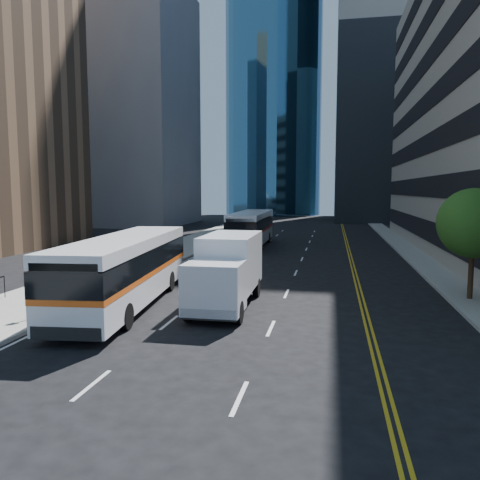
{
  "coord_description": "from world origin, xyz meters",
  "views": [
    {
      "loc": [
        2.68,
        -14.93,
        5.16
      ],
      "look_at": [
        -1.59,
        6.63,
        2.8
      ],
      "focal_mm": 35.0,
      "sensor_mm": 36.0,
      "label": 1
    }
  ],
  "objects": [
    {
      "name": "glass_tower",
      "position": [
        -10.0,
        85.0,
        40.0
      ],
      "size": [
        20.0,
        20.0,
        80.0
      ],
      "primitive_type": "cylinder",
      "color": "#2F5D7E",
      "rests_on": "ground"
    },
    {
      "name": "bus_rear",
      "position": [
        -4.63,
        27.39,
        1.72
      ],
      "size": [
        2.92,
        12.24,
        3.14
      ],
      "rotation": [
        0.0,
        0.0,
        0.02
      ],
      "color": "white",
      "rests_on": "ground"
    },
    {
      "name": "ground",
      "position": [
        0.0,
        0.0,
        0.0
      ],
      "size": [
        160.0,
        160.0,
        0.0
      ],
      "primitive_type": "plane",
      "color": "black",
      "rests_on": "ground"
    },
    {
      "name": "sidewalk_east",
      "position": [
        9.0,
        25.0,
        0.07
      ],
      "size": [
        2.0,
        90.0,
        0.15
      ],
      "primitive_type": "cube",
      "color": "gray",
      "rests_on": "ground"
    },
    {
      "name": "box_truck",
      "position": [
        -1.84,
        4.9,
        1.66
      ],
      "size": [
        2.34,
        6.59,
        3.14
      ],
      "rotation": [
        0.0,
        0.0,
        0.01
      ],
      "color": "silver",
      "rests_on": "ground"
    },
    {
      "name": "sidewalk_west",
      "position": [
        -10.5,
        25.0,
        0.07
      ],
      "size": [
        5.0,
        90.0,
        0.15
      ],
      "primitive_type": "cube",
      "color": "gray",
      "rests_on": "ground"
    },
    {
      "name": "bus_front",
      "position": [
        -6.29,
        4.25,
        1.69
      ],
      "size": [
        3.86,
        12.19,
        3.09
      ],
      "rotation": [
        0.0,
        0.0,
        0.11
      ],
      "color": "white",
      "rests_on": "ground"
    },
    {
      "name": "midrise_west",
      "position": [
        -28.0,
        52.0,
        17.5
      ],
      "size": [
        18.0,
        18.0,
        35.0
      ],
      "primitive_type": "cube",
      "color": "gray",
      "rests_on": "ground"
    },
    {
      "name": "street_tree",
      "position": [
        9.0,
        8.0,
        3.64
      ],
      "size": [
        3.2,
        3.2,
        5.1
      ],
      "color": "#332114",
      "rests_on": "sidewalk_east"
    },
    {
      "name": "office_tower_north",
      "position": [
        18.0,
        72.0,
        30.0
      ],
      "size": [
        30.0,
        28.0,
        60.0
      ],
      "primitive_type": "cube",
      "color": "gray",
      "rests_on": "ground"
    }
  ]
}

